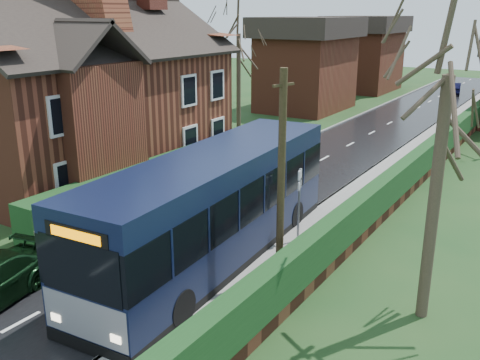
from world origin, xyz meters
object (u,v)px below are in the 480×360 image
Objects in this scene: bus_stop_sign at (299,195)px; telegraph_pole at (281,181)px; car_silver at (234,173)px; bus at (214,209)px; brick_house at (87,89)px.

telegraph_pole reaches higher than bus_stop_sign.
telegraph_pole is at bearing -90.40° from bus_stop_sign.
car_silver is 0.61× the size of telegraph_pole.
bus_stop_sign is at bearing 51.65° from bus.
bus is 7.92m from car_silver.
car_silver is at bearing 114.25° from bus.
telegraph_pole is (2.60, -0.27, 1.49)m from bus.
bus_stop_sign is at bearing -32.54° from car_silver.
brick_house is at bearing 172.77° from telegraph_pole.
brick_house is 3.66× the size of car_silver.
bus_stop_sign reaches higher than car_silver.
telegraph_pole is (6.30, -7.18, 2.63)m from car_silver.
car_silver is at bearing 126.20° from bus_stop_sign.
car_silver is 1.41× the size of bus_stop_sign.
brick_house reaches higher than bus_stop_sign.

